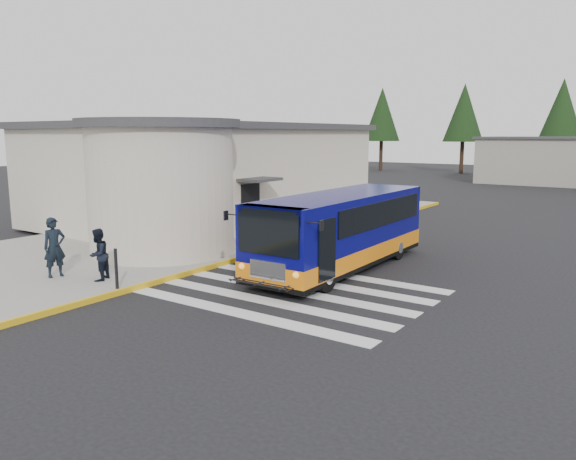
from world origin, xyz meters
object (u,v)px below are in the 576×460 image
Objects in this scene: bollard at (116,269)px; pedestrian_b at (98,255)px; transit_bus at (340,233)px; pedestrian_a at (54,247)px.

pedestrian_b is at bearing 166.46° from bollard.
transit_bus reaches higher than pedestrian_a.
transit_bus is 7.76× the size of bollard.
transit_bus is 7.19m from bollard.
pedestrian_a is 1.52m from pedestrian_b.
pedestrian_b is 1.22m from bollard.
pedestrian_a is 1.59× the size of bollard.
bollard is (-3.63, -6.18, -0.47)m from transit_bus.
pedestrian_b is at bearing -130.14° from transit_bus.
transit_bus is 7.61m from pedestrian_b.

